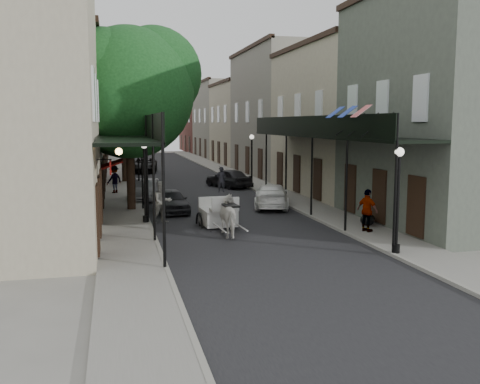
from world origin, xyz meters
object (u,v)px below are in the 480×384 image
lamppost_right_near (398,199)px  car_right_near (272,196)px  horse (231,216)px  car_right_far (228,178)px  tree_near (136,88)px  lamppost_right_far (252,160)px  tree_far (128,108)px  pedestrian_walking (162,202)px  pedestrian_sidewalk_left (114,179)px  carriage (216,201)px  car_left_far (144,165)px  pedestrian_sidewalk_right (367,210)px  car_left_near (171,201)px  car_left_mid (146,190)px  lamppost_left (145,180)px

lamppost_right_near → car_right_near: bearing=95.6°
horse → car_right_far: horse is taller
tree_near → lamppost_right_far: (8.30, 7.82, -4.44)m
tree_far → pedestrian_walking: (0.94, -17.91, -4.85)m
pedestrian_sidewalk_left → car_right_near: (8.42, -7.56, -0.36)m
tree_far → carriage: 19.78m
car_left_far → tree_near: bearing=-87.7°
pedestrian_walking → pedestrian_sidewalk_left: size_ratio=1.10×
lamppost_right_near → pedestrian_sidewalk_right: (0.71, 3.62, -1.03)m
car_left_near → car_right_near: car_right_near is taller
tree_far → car_right_near: 17.23m
car_left_mid → car_left_far: size_ratio=0.76×
tree_near → carriage: 8.00m
lamppost_right_far → horse: lamppost_right_far is taller
horse → car_left_mid: size_ratio=0.52×
lamppost_left → car_right_far: size_ratio=0.91×
tree_near → lamppost_right_near: bearing=-55.7°
pedestrian_sidewalk_left → car_left_near: bearing=68.2°
pedestrian_sidewalk_right → lamppost_left: bearing=40.9°
tree_far → car_left_mid: size_ratio=2.27×
car_left_near → lamppost_right_near: bearing=-63.7°
carriage → car_left_near: size_ratio=0.76×
car_right_near → car_right_far: bearing=-71.0°
tree_far → pedestrian_walking: size_ratio=4.38×
car_left_near → car_left_mid: bearing=96.4°
pedestrian_sidewalk_right → car_left_far: 31.79m
pedestrian_walking → lamppost_right_far: bearing=35.0°
car_right_near → car_right_far: car_right_far is taller
lamppost_left → carriage: size_ratio=1.34×
tree_far → car_right_near: bearing=-63.9°
tree_far → carriage: tree_far is taller
pedestrian_sidewalk_right → car_left_far: pedestrian_sidewalk_right is taller
carriage → car_left_mid: size_ratio=0.73×
lamppost_right_far → car_left_mid: size_ratio=0.98×
car_right_far → carriage: bearing=52.2°
lamppost_right_near → car_left_mid: 17.81m
lamppost_left → carriage: (3.15, -0.74, -0.97)m
carriage → car_right_far: bearing=72.1°
tree_far → lamppost_left: (0.15, -18.18, -3.79)m
lamppost_right_near → horse: 6.88m
lamppost_right_far → carriage: lamppost_right_far is taller
tree_near → lamppost_left: bearing=-88.7°
lamppost_right_far → horse: size_ratio=1.89×
tree_near → tree_far: tree_near is taller
lamppost_right_far → pedestrian_sidewalk_right: bearing=-87.5°
carriage → car_left_near: carriage is taller
lamppost_left → lamppost_right_far: 14.53m
tree_far → car_left_far: (1.65, 8.35, -5.14)m
pedestrian_sidewalk_right → car_right_far: size_ratio=0.44×
tree_near → car_right_far: bearing=52.4°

